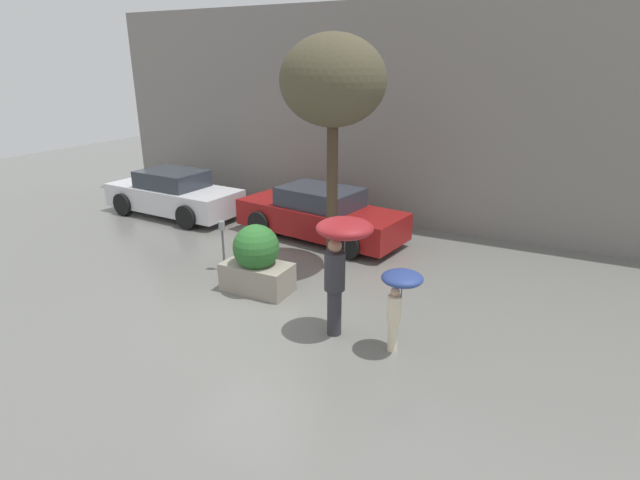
{
  "coord_description": "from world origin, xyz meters",
  "views": [
    {
      "loc": [
        4.94,
        -6.9,
        4.45
      ],
      "look_at": [
        0.64,
        1.6,
        1.05
      ],
      "focal_mm": 28.0,
      "sensor_mm": 36.0,
      "label": 1
    }
  ],
  "objects_px": {
    "person_adult": "(341,248)",
    "person_child": "(400,290)",
    "street_tree": "(333,83)",
    "parking_meter": "(222,235)",
    "parked_car_near": "(320,215)",
    "parked_car_far": "(174,194)",
    "planter_box": "(257,261)"
  },
  "relations": [
    {
      "from": "person_adult",
      "to": "person_child",
      "type": "bearing_deg",
      "value": -41.27
    },
    {
      "from": "street_tree",
      "to": "parking_meter",
      "type": "height_order",
      "value": "street_tree"
    },
    {
      "from": "parked_car_near",
      "to": "parked_car_far",
      "type": "bearing_deg",
      "value": 100.07
    },
    {
      "from": "person_child",
      "to": "parking_meter",
      "type": "distance_m",
      "value": 4.82
    },
    {
      "from": "parked_car_far",
      "to": "street_tree",
      "type": "distance_m",
      "value": 7.21
    },
    {
      "from": "person_adult",
      "to": "person_child",
      "type": "xyz_separation_m",
      "value": [
        1.06,
        -0.11,
        -0.49
      ]
    },
    {
      "from": "person_child",
      "to": "parked_car_near",
      "type": "height_order",
      "value": "person_child"
    },
    {
      "from": "planter_box",
      "to": "parking_meter",
      "type": "xyz_separation_m",
      "value": [
        -1.28,
        0.57,
        0.18
      ]
    },
    {
      "from": "parked_car_near",
      "to": "parking_meter",
      "type": "relative_size",
      "value": 4.13
    },
    {
      "from": "planter_box",
      "to": "parking_meter",
      "type": "relative_size",
      "value": 1.22
    },
    {
      "from": "parking_meter",
      "to": "planter_box",
      "type": "bearing_deg",
      "value": -24.03
    },
    {
      "from": "parked_car_near",
      "to": "street_tree",
      "type": "bearing_deg",
      "value": -136.92
    },
    {
      "from": "person_adult",
      "to": "parked_car_far",
      "type": "xyz_separation_m",
      "value": [
        -7.54,
        4.23,
        -0.94
      ]
    },
    {
      "from": "person_adult",
      "to": "parked_car_near",
      "type": "xyz_separation_m",
      "value": [
        -2.57,
        4.32,
        -0.94
      ]
    },
    {
      "from": "street_tree",
      "to": "planter_box",
      "type": "bearing_deg",
      "value": -114.81
    },
    {
      "from": "person_adult",
      "to": "parking_meter",
      "type": "height_order",
      "value": "person_adult"
    },
    {
      "from": "planter_box",
      "to": "person_child",
      "type": "height_order",
      "value": "planter_box"
    },
    {
      "from": "planter_box",
      "to": "person_child",
      "type": "bearing_deg",
      "value": -15.56
    },
    {
      "from": "person_adult",
      "to": "parked_car_near",
      "type": "height_order",
      "value": "person_adult"
    },
    {
      "from": "person_adult",
      "to": "street_tree",
      "type": "xyz_separation_m",
      "value": [
        -1.41,
        2.6,
        2.47
      ]
    },
    {
      "from": "planter_box",
      "to": "parked_car_near",
      "type": "height_order",
      "value": "planter_box"
    },
    {
      "from": "person_adult",
      "to": "parked_car_near",
      "type": "relative_size",
      "value": 0.43
    },
    {
      "from": "parked_car_near",
      "to": "parked_car_far",
      "type": "height_order",
      "value": "same"
    },
    {
      "from": "person_adult",
      "to": "street_tree",
      "type": "bearing_deg",
      "value": 83.2
    },
    {
      "from": "person_child",
      "to": "parking_meter",
      "type": "relative_size",
      "value": 1.22
    },
    {
      "from": "street_tree",
      "to": "parked_car_far",
      "type": "bearing_deg",
      "value": 165.12
    },
    {
      "from": "planter_box",
      "to": "person_child",
      "type": "relative_size",
      "value": 1.0
    },
    {
      "from": "street_tree",
      "to": "parking_meter",
      "type": "xyz_separation_m",
      "value": [
        -2.11,
        -1.22,
        -3.21
      ]
    },
    {
      "from": "person_child",
      "to": "parking_meter",
      "type": "height_order",
      "value": "person_child"
    },
    {
      "from": "parked_car_far",
      "to": "parked_car_near",
      "type": "bearing_deg",
      "value": -85.18
    },
    {
      "from": "parked_car_near",
      "to": "parked_car_far",
      "type": "xyz_separation_m",
      "value": [
        -4.97,
        -0.09,
        -0.0
      ]
    },
    {
      "from": "person_adult",
      "to": "parked_car_far",
      "type": "distance_m",
      "value": 8.7
    }
  ]
}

